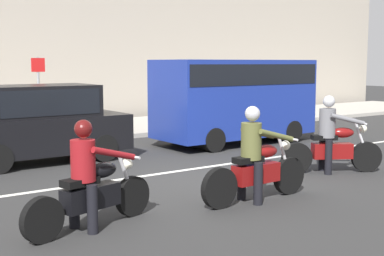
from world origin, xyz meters
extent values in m
plane|color=#2B2B2B|center=(0.00, 0.00, 0.00)|extent=(80.00, 80.00, 0.00)
cube|color=#A8A399|center=(0.00, 8.00, 0.07)|extent=(40.00, 4.40, 0.14)
cube|color=silver|center=(-0.77, 0.90, 0.00)|extent=(18.00, 0.14, 0.01)
cylinder|color=black|center=(0.62, -1.88, 0.33)|extent=(0.67, 0.13, 0.66)
cylinder|color=black|center=(-0.97, -1.90, 0.33)|extent=(0.67, 0.13, 0.66)
cylinder|color=silver|center=(0.50, -1.88, 0.68)|extent=(0.35, 0.06, 0.75)
cube|color=maroon|center=(-0.17, -1.89, 0.47)|extent=(0.87, 0.29, 0.32)
ellipsoid|color=maroon|center=(0.05, -1.88, 0.82)|extent=(0.48, 0.25, 0.22)
cube|color=black|center=(-0.35, -1.89, 0.72)|extent=(0.52, 0.25, 0.10)
cylinder|color=silver|center=(0.44, -1.88, 1.02)|extent=(0.05, 0.70, 0.04)
sphere|color=silver|center=(0.52, -1.88, 0.88)|extent=(0.17, 0.17, 0.17)
cylinder|color=silver|center=(-0.48, -1.73, 0.35)|extent=(0.70, 0.08, 0.07)
cylinder|color=black|center=(-0.31, -2.09, 0.35)|extent=(0.15, 0.15, 0.70)
cylinder|color=black|center=(-0.32, -1.69, 0.35)|extent=(0.15, 0.15, 0.70)
cylinder|color=brown|center=(-0.29, -1.89, 1.03)|extent=(0.34, 0.34, 0.61)
cylinder|color=brown|center=(0.07, -2.10, 1.12)|extent=(0.75, 0.10, 0.28)
cylinder|color=brown|center=(0.07, -1.66, 1.12)|extent=(0.75, 0.10, 0.28)
sphere|color=tan|center=(-0.27, -1.89, 1.45)|extent=(0.20, 0.20, 0.20)
sphere|color=#B7B7BC|center=(-0.27, -1.89, 1.48)|extent=(0.25, 0.25, 0.25)
cylinder|color=black|center=(-2.29, -1.44, 0.31)|extent=(0.62, 0.27, 0.61)
cylinder|color=black|center=(-3.83, -1.83, 0.31)|extent=(0.62, 0.27, 0.61)
cylinder|color=silver|center=(-2.40, -1.47, 0.63)|extent=(0.34, 0.14, 0.72)
cube|color=black|center=(-3.06, -1.64, 0.45)|extent=(0.92, 0.49, 0.32)
ellipsoid|color=black|center=(-2.84, -1.58, 0.80)|extent=(0.52, 0.35, 0.22)
cube|color=black|center=(-3.23, -1.68, 0.70)|extent=(0.56, 0.36, 0.10)
cylinder|color=silver|center=(-2.46, -1.48, 0.96)|extent=(0.21, 0.69, 0.04)
sphere|color=silver|center=(-2.38, -1.46, 0.82)|extent=(0.17, 0.17, 0.17)
cylinder|color=silver|center=(-3.39, -1.56, 0.33)|extent=(0.70, 0.24, 0.07)
cylinder|color=black|center=(-3.14, -1.86, 0.34)|extent=(0.18, 0.18, 0.68)
cylinder|color=black|center=(-3.24, -1.48, 0.34)|extent=(0.18, 0.18, 0.68)
cylinder|color=maroon|center=(-3.17, -1.67, 0.98)|extent=(0.41, 0.41, 0.57)
cylinder|color=maroon|center=(-2.76, -1.79, 1.06)|extent=(0.76, 0.27, 0.29)
cylinder|color=maroon|center=(-2.87, -1.36, 1.06)|extent=(0.76, 0.27, 0.29)
sphere|color=tan|center=(-3.15, -1.66, 1.39)|extent=(0.20, 0.20, 0.20)
sphere|color=#510F0F|center=(-3.15, -1.66, 1.42)|extent=(0.25, 0.25, 0.25)
cylinder|color=black|center=(3.36, -1.49, 0.32)|extent=(0.62, 0.44, 0.65)
cylinder|color=black|center=(2.07, -0.71, 0.32)|extent=(0.62, 0.44, 0.65)
cylinder|color=silver|center=(3.26, -1.43, 0.70)|extent=(0.34, 0.24, 0.80)
cube|color=maroon|center=(2.71, -1.10, 0.46)|extent=(0.86, 0.67, 0.32)
ellipsoid|color=maroon|center=(2.90, -1.21, 0.85)|extent=(0.53, 0.45, 0.22)
cube|color=black|center=(2.56, -1.01, 0.75)|extent=(0.57, 0.47, 0.10)
cylinder|color=silver|center=(3.21, -1.40, 1.07)|extent=(0.40, 0.62, 0.04)
sphere|color=silver|center=(3.28, -1.44, 0.93)|extent=(0.17, 0.17, 0.17)
cylinder|color=silver|center=(2.54, -0.81, 0.34)|extent=(0.64, 0.42, 0.07)
cylinder|color=black|center=(2.49, -1.20, 0.37)|extent=(0.21, 0.21, 0.73)
cylinder|color=black|center=(2.70, -0.86, 0.37)|extent=(0.21, 0.21, 0.73)
cylinder|color=slate|center=(2.61, -1.04, 1.06)|extent=(0.47, 0.47, 0.61)
cylinder|color=slate|center=(2.80, -1.41, 1.15)|extent=(0.66, 0.45, 0.26)
cylinder|color=slate|center=(3.02, -1.03, 1.15)|extent=(0.66, 0.45, 0.26)
sphere|color=tan|center=(2.63, -1.05, 1.48)|extent=(0.20, 0.20, 0.20)
sphere|color=#B7B7BC|center=(2.63, -1.05, 1.51)|extent=(0.25, 0.25, 0.25)
cube|color=navy|center=(3.72, 3.25, 1.32)|extent=(4.69, 1.90, 2.15)
cube|color=black|center=(3.72, 3.25, 1.99)|extent=(4.55, 1.93, 0.56)
cylinder|color=black|center=(5.17, 3.25, 0.32)|extent=(0.64, 1.96, 0.64)
cylinder|color=black|center=(2.27, 3.25, 0.32)|extent=(0.64, 1.96, 0.64)
cube|color=black|center=(-1.85, 3.64, 0.66)|extent=(3.97, 1.70, 0.84)
cube|color=black|center=(-1.85, 3.64, 1.44)|extent=(2.46, 1.56, 0.72)
cube|color=black|center=(-1.85, 3.64, 1.44)|extent=(2.26, 1.59, 0.58)
cylinder|color=black|center=(-0.63, 3.64, 0.32)|extent=(0.64, 1.76, 0.64)
cylinder|color=gray|center=(-0.22, 8.32, 1.32)|extent=(0.08, 0.08, 2.35)
cube|color=red|center=(-0.22, 8.29, 2.24)|extent=(0.44, 0.03, 0.44)
camera|label=1|loc=(-6.11, -8.31, 2.31)|focal=49.44mm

